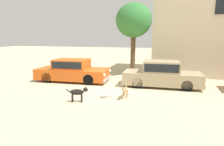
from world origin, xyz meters
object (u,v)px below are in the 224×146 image
at_px(stray_dog_tan, 125,90).
at_px(acacia_tree_left, 134,21).
at_px(parked_sedan_second, 162,74).
at_px(stray_cat, 104,96).
at_px(parked_sedan_nearest, 72,70).
at_px(stray_dog_spotted, 79,92).

bearing_deg(stray_dog_tan, acacia_tree_left, -177.82).
bearing_deg(parked_sedan_second, stray_cat, -133.31).
distance_m(stray_cat, acacia_tree_left, 6.99).
bearing_deg(parked_sedan_second, acacia_tree_left, 125.12).
height_order(parked_sedan_second, stray_cat, parked_sedan_second).
bearing_deg(stray_dog_tan, stray_cat, -84.39).
relative_size(stray_dog_tan, acacia_tree_left, 0.19).
relative_size(parked_sedan_second, acacia_tree_left, 0.87).
bearing_deg(parked_sedan_nearest, stray_cat, -45.71).
bearing_deg(parked_sedan_second, stray_dog_tan, -121.83).
xyz_separation_m(parked_sedan_second, stray_dog_tan, (-1.60, -2.76, -0.34)).
bearing_deg(stray_cat, stray_dog_tan, 133.03).
relative_size(stray_dog_spotted, stray_cat, 1.91).
height_order(parked_sedan_second, stray_dog_spotted, parked_sedan_second).
xyz_separation_m(parked_sedan_nearest, acacia_tree_left, (3.50, 2.92, 3.26)).
bearing_deg(acacia_tree_left, parked_sedan_second, -53.22).
height_order(parked_sedan_nearest, stray_dog_tan, parked_sedan_nearest).
bearing_deg(parked_sedan_second, stray_dog_spotted, -134.31).
distance_m(parked_sedan_nearest, stray_dog_tan, 4.88).
relative_size(parked_sedan_nearest, parked_sedan_second, 1.06).
bearing_deg(stray_cat, acacia_tree_left, -150.31).
height_order(parked_sedan_nearest, stray_dog_spotted, parked_sedan_nearest).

